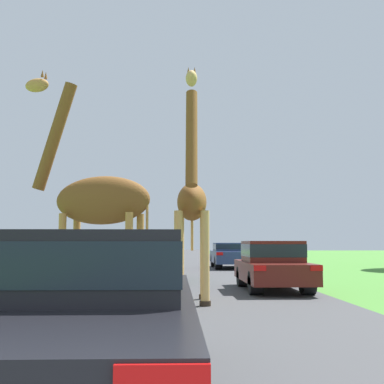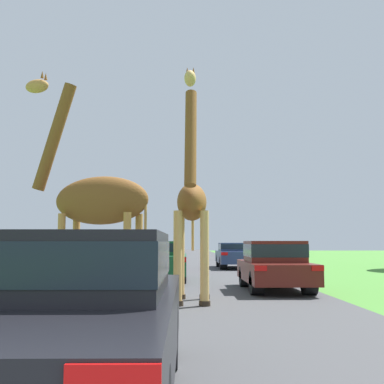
{
  "view_description": "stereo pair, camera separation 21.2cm",
  "coord_description": "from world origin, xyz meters",
  "px_view_note": "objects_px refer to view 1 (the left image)",
  "views": [
    {
      "loc": [
        0.17,
        0.32,
        1.38
      ],
      "look_at": [
        0.52,
        11.56,
        2.55
      ],
      "focal_mm": 45.0,
      "sensor_mm": 36.0,
      "label": 1
    },
    {
      "loc": [
        0.38,
        0.32,
        1.38
      ],
      "look_at": [
        0.52,
        11.56,
        2.55
      ],
      "focal_mm": 45.0,
      "sensor_mm": 36.0,
      "label": 2
    }
  ],
  "objects_px": {
    "car_queue_left": "(230,254)",
    "car_far_ahead": "(139,255)",
    "car_queue_right": "(158,259)",
    "car_verge_right": "(272,264)",
    "car_lead_maroon": "(73,314)",
    "giraffe_near_road": "(192,206)",
    "giraffe_companion": "(96,198)"
  },
  "relations": [
    {
      "from": "car_queue_right",
      "to": "car_queue_left",
      "type": "xyz_separation_m",
      "value": [
        3.51,
        8.31,
        -0.02
      ]
    },
    {
      "from": "giraffe_near_road",
      "to": "giraffe_companion",
      "type": "bearing_deg",
      "value": 35.49
    },
    {
      "from": "car_queue_right",
      "to": "car_far_ahead",
      "type": "height_order",
      "value": "car_queue_right"
    },
    {
      "from": "giraffe_companion",
      "to": "car_queue_right",
      "type": "relative_size",
      "value": 1.17
    },
    {
      "from": "car_queue_right",
      "to": "car_far_ahead",
      "type": "relative_size",
      "value": 1.09
    },
    {
      "from": "giraffe_near_road",
      "to": "car_far_ahead",
      "type": "distance_m",
      "value": 12.98
    },
    {
      "from": "car_lead_maroon",
      "to": "car_verge_right",
      "type": "xyz_separation_m",
      "value": [
        3.62,
        9.89,
        -0.04
      ]
    },
    {
      "from": "car_far_ahead",
      "to": "giraffe_companion",
      "type": "bearing_deg",
      "value": -89.24
    },
    {
      "from": "car_queue_left",
      "to": "car_lead_maroon",
      "type": "bearing_deg",
      "value": -99.6
    },
    {
      "from": "giraffe_companion",
      "to": "car_lead_maroon",
      "type": "distance_m",
      "value": 5.97
    },
    {
      "from": "giraffe_near_road",
      "to": "car_queue_right",
      "type": "height_order",
      "value": "giraffe_near_road"
    },
    {
      "from": "giraffe_near_road",
      "to": "car_verge_right",
      "type": "xyz_separation_m",
      "value": [
        2.42,
        2.85,
        -1.46
      ]
    },
    {
      "from": "car_verge_right",
      "to": "giraffe_near_road",
      "type": "bearing_deg",
      "value": -130.29
    },
    {
      "from": "giraffe_near_road",
      "to": "car_far_ahead",
      "type": "bearing_deg",
      "value": -78.13
    },
    {
      "from": "car_queue_left",
      "to": "car_verge_right",
      "type": "distance_m",
      "value": 11.94
    },
    {
      "from": "giraffe_near_road",
      "to": "car_lead_maroon",
      "type": "relative_size",
      "value": 1.12
    },
    {
      "from": "giraffe_companion",
      "to": "car_queue_left",
      "type": "xyz_separation_m",
      "value": [
        4.49,
        16.1,
        -1.53
      ]
    },
    {
      "from": "giraffe_near_road",
      "to": "car_lead_maroon",
      "type": "distance_m",
      "value": 7.28
    },
    {
      "from": "car_lead_maroon",
      "to": "car_queue_left",
      "type": "xyz_separation_m",
      "value": [
        3.69,
        21.82,
        -0.05
      ]
    },
    {
      "from": "giraffe_companion",
      "to": "car_queue_left",
      "type": "height_order",
      "value": "giraffe_companion"
    },
    {
      "from": "car_lead_maroon",
      "to": "car_queue_right",
      "type": "relative_size",
      "value": 1.05
    },
    {
      "from": "car_queue_left",
      "to": "car_far_ahead",
      "type": "distance_m",
      "value": 5.11
    },
    {
      "from": "car_queue_right",
      "to": "car_verge_right",
      "type": "bearing_deg",
      "value": -46.55
    },
    {
      "from": "giraffe_companion",
      "to": "car_lead_maroon",
      "type": "xyz_separation_m",
      "value": [
        0.79,
        -5.72,
        -1.48
      ]
    },
    {
      "from": "car_queue_right",
      "to": "car_verge_right",
      "type": "xyz_separation_m",
      "value": [
        3.44,
        -3.63,
        -0.01
      ]
    },
    {
      "from": "giraffe_near_road",
      "to": "car_lead_maroon",
      "type": "xyz_separation_m",
      "value": [
        -1.2,
        -7.04,
        -1.42
      ]
    },
    {
      "from": "giraffe_near_road",
      "to": "car_queue_left",
      "type": "bearing_deg",
      "value": -97.42
    },
    {
      "from": "giraffe_near_road",
      "to": "car_lead_maroon",
      "type": "bearing_deg",
      "value": 82.49
    },
    {
      "from": "car_queue_left",
      "to": "car_far_ahead",
      "type": "height_order",
      "value": "car_far_ahead"
    },
    {
      "from": "car_queue_right",
      "to": "car_queue_left",
      "type": "height_order",
      "value": "car_queue_right"
    },
    {
      "from": "car_queue_right",
      "to": "car_queue_left",
      "type": "distance_m",
      "value": 9.02
    },
    {
      "from": "giraffe_companion",
      "to": "car_lead_maroon",
      "type": "bearing_deg",
      "value": -154.73
    }
  ]
}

